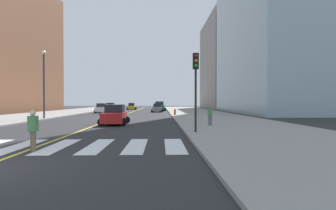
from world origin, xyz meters
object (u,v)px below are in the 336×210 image
Objects in this scene: car_red_nearest at (115,115)px; car_green_sixth at (159,106)px; street_lamp at (44,79)px; car_yellow_third at (132,106)px; car_gray_second at (157,108)px; traffic_light_near_corner at (196,77)px; car_white_fifth at (102,108)px; car_black_fourth at (111,107)px; pedestrian_waiting_east at (210,115)px; pedestrian_crossing at (33,129)px; fire_hydrant at (175,112)px.

car_red_nearest is 0.87× the size of car_green_sixth.
street_lamp is (-9.27, 6.40, 3.85)m from car_red_nearest.
car_green_sixth reaches higher than car_yellow_third.
car_yellow_third is 0.81× the size of car_green_sixth.
car_gray_second is 16.03m from car_yellow_third.
traffic_light_near_corner reaches higher than car_gray_second.
car_black_fourth is at bearing 92.04° from car_white_fifth.
car_green_sixth is at bearing 84.90° from pedestrian_waiting_east.
pedestrian_crossing reaches higher than car_yellow_third.
car_white_fifth is 2.32× the size of pedestrian_crossing.
traffic_light_near_corner is 2.91× the size of pedestrian_crossing.
pedestrian_crossing is at bearing -79.61° from car_white_fifth.
car_green_sixth reaches higher than pedestrian_waiting_east.
pedestrian_crossing is (5.37, -35.00, 0.12)m from car_white_fifth.
car_red_nearest is 40.77m from car_yellow_third.
car_green_sixth is 0.61× the size of street_lamp.
car_white_fifth is at bearing 80.70° from street_lamp.
pedestrian_crossing is (-5.06, -44.11, -0.04)m from car_green_sixth.
car_green_sixth is 29.17m from street_lamp.
traffic_light_near_corner is (2.46, -39.00, 2.66)m from car_green_sixth.
traffic_light_near_corner reaches higher than car_red_nearest.
car_gray_second is at bearing 136.04° from pedestrian_crossing.
traffic_light_near_corner is (9.55, -47.48, 2.84)m from car_yellow_third.
car_green_sixth is (3.88, 32.17, 0.13)m from car_red_nearest.
car_yellow_third is 44.68m from pedestrian_waiting_east.
street_lamp is (-13.15, -25.77, 3.72)m from car_green_sixth.
car_red_nearest is 1.03× the size of car_white_fifth.
street_lamp is at bearing -97.63° from car_white_fifth.
car_green_sixth is at bearing 96.84° from fire_hydrant.
car_gray_second is (3.48, 26.08, -0.06)m from car_red_nearest.
car_red_nearest is 26.31m from car_gray_second.
car_white_fifth reaches higher than pedestrian_crossing.
car_white_fifth is 0.84× the size of car_green_sixth.
traffic_light_near_corner is 20.01m from fire_hydrant.
car_white_fifth reaches higher than car_gray_second.
car_yellow_third is at bearing 108.74° from fire_hydrant.
pedestrian_waiting_east is (4.64, -28.66, 0.23)m from car_gray_second.
pedestrian_waiting_east is at bearing -112.67° from traffic_light_near_corner.
car_green_sixth is at bearing 136.48° from pedestrian_crossing.
street_lamp is at bearing 166.85° from pedestrian_crossing.
car_red_nearest is 32.40m from car_green_sixth.
car_black_fourth reaches higher than fire_hydrant.
car_yellow_third is at bearing -78.63° from traffic_light_near_corner.
car_yellow_third is 0.49× the size of street_lamp.
street_lamp reaches higher than car_white_fifth.
fire_hydrant is at bearing -36.82° from car_white_fifth.
car_gray_second is 6.11m from car_green_sixth.
car_green_sixth is at bearing 5.60° from car_black_fourth.
fire_hydrant is (2.71, -13.14, -0.20)m from car_gray_second.
car_black_fourth is at bearing 101.66° from pedestrian_waiting_east.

